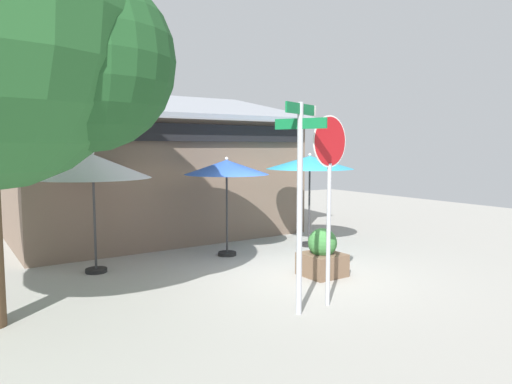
{
  "coord_description": "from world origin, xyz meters",
  "views": [
    {
      "loc": [
        -6.06,
        -7.45,
        2.6
      ],
      "look_at": [
        -0.24,
        1.2,
        1.6
      ],
      "focal_mm": 32.99,
      "sensor_mm": 36.0,
      "label": 1
    }
  ],
  "objects_px": {
    "stop_sign": "(329,173)",
    "patio_umbrella_teal_right": "(310,163)",
    "street_sign_post": "(300,187)",
    "patio_umbrella_royal_blue_center": "(227,168)",
    "patio_umbrella_ivory_left": "(93,167)",
    "sidewalk_planter": "(322,255)"
  },
  "relations": [
    {
      "from": "sidewalk_planter",
      "to": "patio_umbrella_ivory_left",
      "type": "bearing_deg",
      "value": 143.08
    },
    {
      "from": "stop_sign",
      "to": "patio_umbrella_ivory_left",
      "type": "xyz_separation_m",
      "value": [
        -2.6,
        4.22,
        0.0
      ]
    },
    {
      "from": "street_sign_post",
      "to": "sidewalk_planter",
      "type": "height_order",
      "value": "street_sign_post"
    },
    {
      "from": "stop_sign",
      "to": "patio_umbrella_royal_blue_center",
      "type": "xyz_separation_m",
      "value": [
        0.45,
        4.02,
        -0.09
      ]
    },
    {
      "from": "patio_umbrella_royal_blue_center",
      "to": "patio_umbrella_teal_right",
      "type": "bearing_deg",
      "value": -6.59
    },
    {
      "from": "patio_umbrella_royal_blue_center",
      "to": "sidewalk_planter",
      "type": "distance_m",
      "value": 3.19
    },
    {
      "from": "patio_umbrella_ivory_left",
      "to": "patio_umbrella_royal_blue_center",
      "type": "xyz_separation_m",
      "value": [
        3.05,
        -0.19,
        -0.1
      ]
    },
    {
      "from": "stop_sign",
      "to": "patio_umbrella_teal_right",
      "type": "relative_size",
      "value": 1.27
    },
    {
      "from": "patio_umbrella_royal_blue_center",
      "to": "street_sign_post",
      "type": "bearing_deg",
      "value": -105.08
    },
    {
      "from": "patio_umbrella_ivory_left",
      "to": "sidewalk_planter",
      "type": "xyz_separation_m",
      "value": [
        3.74,
        -2.81,
        -1.78
      ]
    },
    {
      "from": "patio_umbrella_royal_blue_center",
      "to": "sidewalk_planter",
      "type": "bearing_deg",
      "value": -75.17
    },
    {
      "from": "street_sign_post",
      "to": "patio_umbrella_teal_right",
      "type": "bearing_deg",
      "value": 47.9
    },
    {
      "from": "stop_sign",
      "to": "patio_umbrella_teal_right",
      "type": "height_order",
      "value": "stop_sign"
    },
    {
      "from": "sidewalk_planter",
      "to": "patio_umbrella_royal_blue_center",
      "type": "bearing_deg",
      "value": 104.83
    },
    {
      "from": "street_sign_post",
      "to": "patio_umbrella_ivory_left",
      "type": "distance_m",
      "value": 4.7
    },
    {
      "from": "patio_umbrella_ivory_left",
      "to": "patio_umbrella_teal_right",
      "type": "bearing_deg",
      "value": -4.9
    },
    {
      "from": "stop_sign",
      "to": "sidewalk_planter",
      "type": "relative_size",
      "value": 3.21
    },
    {
      "from": "patio_umbrella_royal_blue_center",
      "to": "patio_umbrella_teal_right",
      "type": "height_order",
      "value": "patio_umbrella_teal_right"
    },
    {
      "from": "street_sign_post",
      "to": "sidewalk_planter",
      "type": "xyz_separation_m",
      "value": [
        1.79,
        1.46,
        -1.57
      ]
    },
    {
      "from": "stop_sign",
      "to": "street_sign_post",
      "type": "bearing_deg",
      "value": -175.27
    },
    {
      "from": "street_sign_post",
      "to": "sidewalk_planter",
      "type": "distance_m",
      "value": 2.8
    },
    {
      "from": "patio_umbrella_ivory_left",
      "to": "sidewalk_planter",
      "type": "height_order",
      "value": "patio_umbrella_ivory_left"
    }
  ]
}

